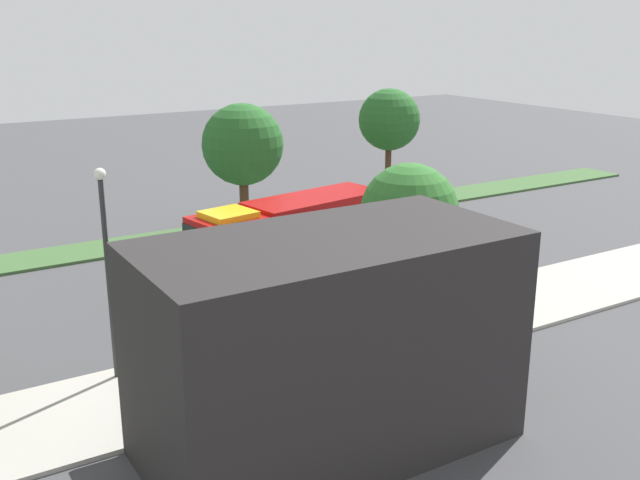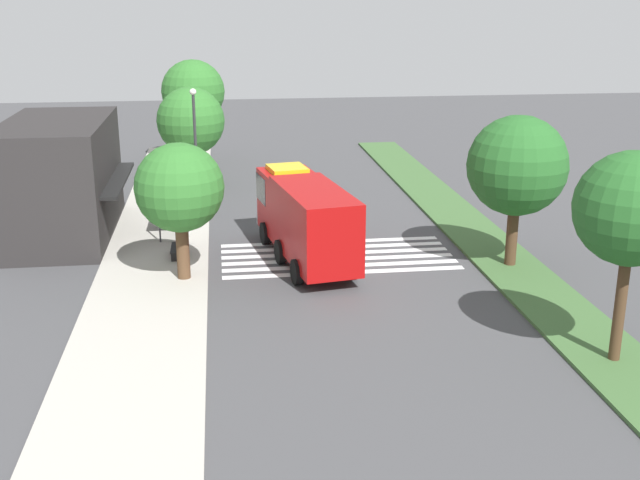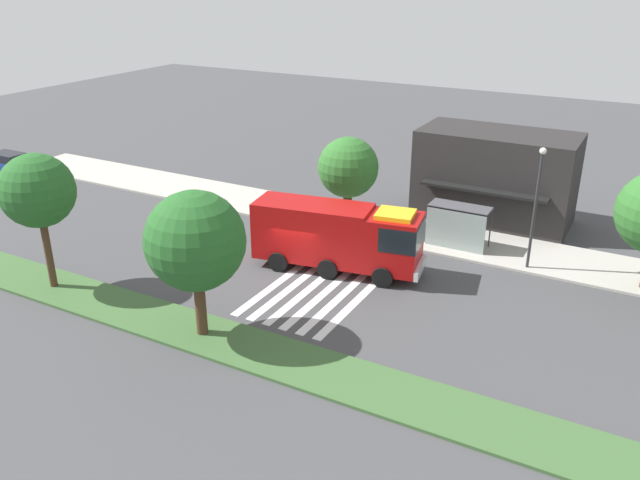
{
  "view_description": "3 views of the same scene",
  "coord_description": "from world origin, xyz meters",
  "px_view_note": "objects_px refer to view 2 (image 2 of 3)",
  "views": [
    {
      "loc": [
        16.54,
        28.21,
        11.03
      ],
      "look_at": [
        0.21,
        1.45,
        1.7
      ],
      "focal_mm": 41.72,
      "sensor_mm": 36.0,
      "label": 1
    },
    {
      "loc": [
        -32.24,
        5.25,
        11.72
      ],
      "look_at": [
        0.42,
        1.02,
        1.35
      ],
      "focal_mm": 43.97,
      "sensor_mm": 36.0,
      "label": 2
    },
    {
      "loc": [
        16.28,
        -26.93,
        15.36
      ],
      "look_at": [
        0.52,
        1.85,
        1.38
      ],
      "focal_mm": 36.18,
      "sensor_mm": 36.0,
      "label": 3
    }
  ],
  "objects_px": {
    "sidewalk_tree_far_west": "(179,189)",
    "median_tree_far_west": "(632,210)",
    "median_tree_west": "(517,166)",
    "fire_truck": "(304,215)",
    "bus_stop_shelter": "(180,198)",
    "sidewalk_tree_east": "(193,92)",
    "street_lamp": "(195,140)",
    "bench_near_shelter": "(178,247)",
    "sidewalk_tree_center": "(191,121)"
  },
  "relations": [
    {
      "from": "bench_near_shelter",
      "to": "sidewalk_tree_far_west",
      "type": "bearing_deg",
      "value": -172.82
    },
    {
      "from": "fire_truck",
      "to": "median_tree_west",
      "type": "bearing_deg",
      "value": -114.66
    },
    {
      "from": "fire_truck",
      "to": "sidewalk_tree_center",
      "type": "height_order",
      "value": "sidewalk_tree_center"
    },
    {
      "from": "fire_truck",
      "to": "bench_near_shelter",
      "type": "xyz_separation_m",
      "value": [
        0.59,
        5.77,
        -1.51
      ]
    },
    {
      "from": "median_tree_far_west",
      "to": "street_lamp",
      "type": "bearing_deg",
      "value": 33.81
    },
    {
      "from": "sidewalk_tree_far_west",
      "to": "sidewalk_tree_east",
      "type": "distance_m",
      "value": 24.66
    },
    {
      "from": "sidewalk_tree_far_west",
      "to": "sidewalk_tree_east",
      "type": "relative_size",
      "value": 0.8
    },
    {
      "from": "sidewalk_tree_east",
      "to": "median_tree_west",
      "type": "relative_size",
      "value": 1.08
    },
    {
      "from": "fire_truck",
      "to": "median_tree_west",
      "type": "distance_m",
      "value": 9.69
    },
    {
      "from": "fire_truck",
      "to": "median_tree_west",
      "type": "xyz_separation_m",
      "value": [
        -2.42,
        -9.04,
        2.52
      ]
    },
    {
      "from": "sidewalk_tree_east",
      "to": "sidewalk_tree_center",
      "type": "bearing_deg",
      "value": -180.0
    },
    {
      "from": "bench_near_shelter",
      "to": "median_tree_far_west",
      "type": "relative_size",
      "value": 0.23
    },
    {
      "from": "median_tree_west",
      "to": "median_tree_far_west",
      "type": "bearing_deg",
      "value": 180.0
    },
    {
      "from": "bus_stop_shelter",
      "to": "sidewalk_tree_east",
      "type": "distance_m",
      "value": 18.01
    },
    {
      "from": "sidewalk_tree_far_west",
      "to": "sidewalk_tree_center",
      "type": "xyz_separation_m",
      "value": [
        17.04,
        -0.0,
        0.15
      ]
    },
    {
      "from": "bus_stop_shelter",
      "to": "bench_near_shelter",
      "type": "distance_m",
      "value": 4.2
    },
    {
      "from": "median_tree_west",
      "to": "sidewalk_tree_east",
      "type": "bearing_deg",
      "value": 30.3
    },
    {
      "from": "median_tree_far_west",
      "to": "median_tree_west",
      "type": "xyz_separation_m",
      "value": [
        9.65,
        -0.0,
        -0.66
      ]
    },
    {
      "from": "bench_near_shelter",
      "to": "median_tree_far_west",
      "type": "distance_m",
      "value": 20.04
    },
    {
      "from": "sidewalk_tree_far_west",
      "to": "median_tree_west",
      "type": "bearing_deg",
      "value": -90.3
    },
    {
      "from": "bench_near_shelter",
      "to": "sidewalk_tree_east",
      "type": "bearing_deg",
      "value": -0.97
    },
    {
      "from": "sidewalk_tree_far_west",
      "to": "median_tree_west",
      "type": "xyz_separation_m",
      "value": [
        -0.08,
        -14.44,
        0.56
      ]
    },
    {
      "from": "bench_near_shelter",
      "to": "median_tree_west",
      "type": "distance_m",
      "value": 15.64
    },
    {
      "from": "bench_near_shelter",
      "to": "sidewalk_tree_east",
      "type": "height_order",
      "value": "sidewalk_tree_east"
    },
    {
      "from": "fire_truck",
      "to": "street_lamp",
      "type": "xyz_separation_m",
      "value": [
        8.9,
        5.0,
        1.97
      ]
    },
    {
      "from": "sidewalk_tree_center",
      "to": "fire_truck",
      "type": "bearing_deg",
      "value": -159.82
    },
    {
      "from": "fire_truck",
      "to": "median_tree_far_west",
      "type": "xyz_separation_m",
      "value": [
        -12.07,
        -9.04,
        3.18
      ]
    },
    {
      "from": "street_lamp",
      "to": "median_tree_west",
      "type": "relative_size",
      "value": 1.01
    },
    {
      "from": "street_lamp",
      "to": "median_tree_far_west",
      "type": "distance_m",
      "value": 25.26
    },
    {
      "from": "sidewalk_tree_center",
      "to": "sidewalk_tree_east",
      "type": "xyz_separation_m",
      "value": [
        7.6,
        0.0,
        0.91
      ]
    },
    {
      "from": "bus_stop_shelter",
      "to": "sidewalk_tree_center",
      "type": "distance_m",
      "value": 10.38
    },
    {
      "from": "fire_truck",
      "to": "median_tree_far_west",
      "type": "distance_m",
      "value": 15.41
    },
    {
      "from": "sidewalk_tree_far_west",
      "to": "median_tree_west",
      "type": "height_order",
      "value": "median_tree_west"
    },
    {
      "from": "fire_truck",
      "to": "bus_stop_shelter",
      "type": "height_order",
      "value": "fire_truck"
    },
    {
      "from": "bus_stop_shelter",
      "to": "sidewalk_tree_center",
      "type": "height_order",
      "value": "sidewalk_tree_center"
    },
    {
      "from": "bus_stop_shelter",
      "to": "bench_near_shelter",
      "type": "bearing_deg",
      "value": 179.75
    },
    {
      "from": "bus_stop_shelter",
      "to": "bench_near_shelter",
      "type": "relative_size",
      "value": 2.19
    },
    {
      "from": "bus_stop_shelter",
      "to": "median_tree_west",
      "type": "bearing_deg",
      "value": -115.34
    },
    {
      "from": "bus_stop_shelter",
      "to": "sidewalk_tree_center",
      "type": "xyz_separation_m",
      "value": [
        10.11,
        -0.35,
        2.32
      ]
    },
    {
      "from": "sidewalk_tree_center",
      "to": "median_tree_west",
      "type": "xyz_separation_m",
      "value": [
        -17.12,
        -14.44,
        0.41
      ]
    },
    {
      "from": "sidewalk_tree_center",
      "to": "sidewalk_tree_east",
      "type": "distance_m",
      "value": 7.66
    },
    {
      "from": "sidewalk_tree_center",
      "to": "median_tree_west",
      "type": "bearing_deg",
      "value": -139.84
    },
    {
      "from": "sidewalk_tree_center",
      "to": "median_tree_far_west",
      "type": "xyz_separation_m",
      "value": [
        -26.77,
        -14.44,
        1.07
      ]
    },
    {
      "from": "bench_near_shelter",
      "to": "sidewalk_tree_far_west",
      "type": "xyz_separation_m",
      "value": [
        -2.93,
        -0.37,
        3.46
      ]
    },
    {
      "from": "street_lamp",
      "to": "bus_stop_shelter",
      "type": "bearing_deg",
      "value": 170.1
    },
    {
      "from": "sidewalk_tree_far_west",
      "to": "sidewalk_tree_east",
      "type": "xyz_separation_m",
      "value": [
        24.64,
        0.0,
        1.06
      ]
    },
    {
      "from": "sidewalk_tree_east",
      "to": "bench_near_shelter",
      "type": "bearing_deg",
      "value": 179.03
    },
    {
      "from": "sidewalk_tree_center",
      "to": "sidewalk_tree_east",
      "type": "bearing_deg",
      "value": 0.0
    },
    {
      "from": "sidewalk_tree_far_west",
      "to": "median_tree_far_west",
      "type": "relative_size",
      "value": 0.83
    },
    {
      "from": "fire_truck",
      "to": "median_tree_far_west",
      "type": "height_order",
      "value": "median_tree_far_west"
    }
  ]
}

